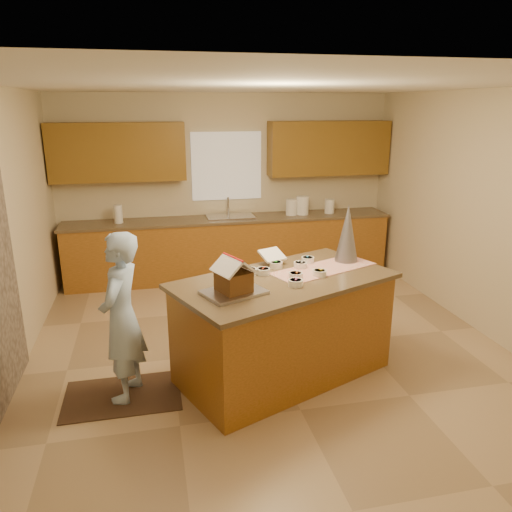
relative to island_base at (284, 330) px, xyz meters
name	(u,v)px	position (x,y,z in m)	size (l,w,h in m)	color
floor	(269,349)	(-0.01, 0.52, -0.47)	(5.50, 5.50, 0.00)	tan
ceiling	(271,85)	(-0.01, 0.52, 2.23)	(5.50, 5.50, 0.00)	silver
wall_back	(227,186)	(-0.01, 3.27, 0.88)	(5.50, 5.50, 0.00)	beige
wall_front	(409,361)	(-0.01, -2.23, 0.88)	(5.50, 5.50, 0.00)	beige
wall_right	(490,216)	(2.49, 0.52, 0.88)	(5.50, 5.50, 0.00)	beige
window_curtain	(227,166)	(-0.01, 3.24, 1.18)	(1.05, 0.03, 1.00)	white
back_counter_base	(231,249)	(-0.01, 2.97, -0.03)	(4.80, 0.60, 0.88)	#9F5C21
back_counter_top	(230,219)	(-0.01, 2.97, 0.43)	(4.85, 0.63, 0.04)	brown
upper_cabinet_left	(118,152)	(-1.56, 3.09, 1.43)	(1.85, 0.35, 0.80)	brown
upper_cabinet_right	(329,148)	(1.54, 3.09, 1.43)	(1.85, 0.35, 0.80)	brown
sink	(230,220)	(-0.01, 2.97, 0.42)	(0.70, 0.45, 0.12)	silver
faucet	(228,206)	(-0.01, 3.15, 0.59)	(0.03, 0.03, 0.28)	silver
island_base	(284,330)	(0.00, 0.00, 0.00)	(1.94, 0.97, 0.95)	#9F5C21
island_top	(285,281)	(0.00, 0.00, 0.50)	(2.03, 1.06, 0.04)	brown
table_runner	(324,268)	(0.45, 0.19, 0.52)	(1.08, 0.39, 0.01)	#AD230C
baking_tray	(234,292)	(-0.53, -0.28, 0.53)	(0.50, 0.37, 0.03)	silver
cookbook	(272,255)	(-0.01, 0.44, 0.61)	(0.24, 0.02, 0.19)	white
tinsel_tree	(347,233)	(0.75, 0.38, 0.81)	(0.24, 0.24, 0.59)	#ADADB9
rug	(123,396)	(-1.52, -0.07, -0.47)	(1.03, 0.67, 0.01)	black
boy	(122,317)	(-1.47, -0.07, 0.30)	(0.55, 0.36, 1.52)	#AECFF8
canister_a	(291,207)	(0.93, 2.97, 0.56)	(0.17, 0.17, 0.24)	white
canister_b	(302,205)	(1.11, 2.97, 0.59)	(0.19, 0.19, 0.28)	white
canister_c	(329,206)	(1.55, 2.97, 0.55)	(0.15, 0.15, 0.22)	white
paper_towel	(118,214)	(-1.62, 2.97, 0.58)	(0.12, 0.12, 0.26)	white
gingerbread_house	(234,278)	(-0.53, -0.28, 0.66)	(0.39, 0.39, 0.30)	brown
candy_bowls	(289,270)	(0.08, 0.13, 0.55)	(0.77, 0.75, 0.06)	white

